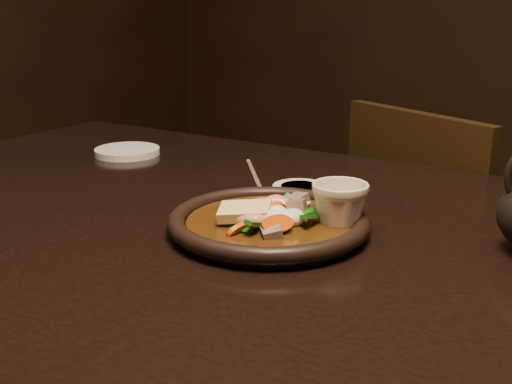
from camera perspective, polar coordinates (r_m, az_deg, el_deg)
The scene contains 9 objects.
table at distance 0.93m, azimuth 1.08°, elevation -7.57°, with size 1.60×0.90×0.75m.
chair at distance 1.53m, azimuth 16.13°, elevation -6.95°, with size 0.52×0.52×0.84m.
plate at distance 0.87m, azimuth 1.14°, elevation -2.79°, with size 0.27×0.27×0.03m.
stirfry at distance 0.86m, azimuth 1.14°, elevation -2.48°, with size 0.13×0.16×0.06m.
soy_dish at distance 1.05m, azimuth 3.94°, elevation 0.24°, with size 0.09×0.09×0.01m, color white.
saucer_left at distance 1.33m, azimuth -11.37°, elevation 3.55°, with size 0.13×0.13×0.01m, color white.
tea_cup at distance 0.86m, azimuth 7.45°, elevation -1.33°, with size 0.08×0.07×0.08m, color silver.
chopsticks at distance 1.11m, azimuth 0.04°, elevation 1.08°, with size 0.18×0.21×0.01m.
napkin at distance 0.91m, azimuth 3.38°, elevation -2.72°, with size 0.15×0.15×0.00m, color #965C63.
Camera 1 is at (0.43, -0.72, 1.06)m, focal length 45.00 mm.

